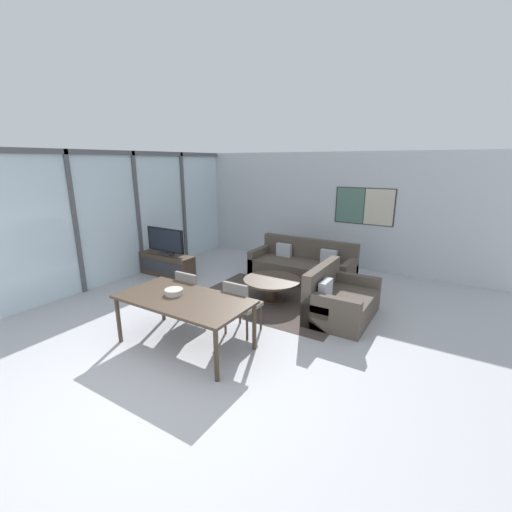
# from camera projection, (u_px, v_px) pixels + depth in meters

# --- Properties ---
(ground_plane) EXTENTS (24.00, 24.00, 0.00)m
(ground_plane) POSITION_uv_depth(u_px,v_px,m) (142.00, 389.00, 4.02)
(ground_plane) COLOR #B2B2B7
(wall_back) EXTENTS (8.02, 0.09, 2.80)m
(wall_back) POSITION_uv_depth(u_px,v_px,m) (329.00, 210.00, 8.58)
(wall_back) COLOR silver
(wall_back) RESTS_ON ground_plane
(window_wall_left) EXTENTS (0.07, 6.04, 2.80)m
(window_wall_left) POSITION_uv_depth(u_px,v_px,m) (137.00, 208.00, 7.85)
(window_wall_left) COLOR silver
(window_wall_left) RESTS_ON ground_plane
(area_rug) EXTENTS (2.86, 2.02, 0.01)m
(area_rug) POSITION_uv_depth(u_px,v_px,m) (272.00, 299.00, 6.60)
(area_rug) COLOR #473D38
(area_rug) RESTS_ON ground_plane
(tv_console) EXTENTS (1.41, 0.40, 0.52)m
(tv_console) POSITION_uv_depth(u_px,v_px,m) (167.00, 265.00, 7.92)
(tv_console) COLOR #423326
(tv_console) RESTS_ON ground_plane
(television) EXTENTS (1.07, 0.20, 0.61)m
(television) POSITION_uv_depth(u_px,v_px,m) (165.00, 242.00, 7.77)
(television) COLOR #2D2D33
(television) RESTS_ON tv_console
(sofa_main) EXTENTS (2.28, 0.94, 0.88)m
(sofa_main) POSITION_uv_depth(u_px,v_px,m) (303.00, 267.00, 7.72)
(sofa_main) COLOR #51473D
(sofa_main) RESTS_ON ground_plane
(sofa_side) EXTENTS (0.94, 1.38, 0.88)m
(sofa_side) POSITION_uv_depth(u_px,v_px,m) (338.00, 301.00, 5.82)
(sofa_side) COLOR #51473D
(sofa_side) RESTS_ON ground_plane
(coffee_table) EXTENTS (1.09, 1.09, 0.42)m
(coffee_table) POSITION_uv_depth(u_px,v_px,m) (272.00, 284.00, 6.52)
(coffee_table) COLOR #423326
(coffee_table) RESTS_ON ground_plane
(dining_table) EXTENTS (1.92, 0.98, 0.74)m
(dining_table) POSITION_uv_depth(u_px,v_px,m) (184.00, 302.00, 4.79)
(dining_table) COLOR #423326
(dining_table) RESTS_ON ground_plane
(dining_chair_left) EXTENTS (0.46, 0.46, 0.86)m
(dining_chair_left) POSITION_uv_depth(u_px,v_px,m) (192.00, 292.00, 5.65)
(dining_chair_left) COLOR gray
(dining_chair_left) RESTS_ON ground_plane
(dining_chair_centre) EXTENTS (0.46, 0.46, 0.86)m
(dining_chair_centre) POSITION_uv_depth(u_px,v_px,m) (240.00, 303.00, 5.19)
(dining_chair_centre) COLOR gray
(dining_chair_centre) RESTS_ON ground_plane
(fruit_bowl) EXTENTS (0.27, 0.27, 0.08)m
(fruit_bowl) POSITION_uv_depth(u_px,v_px,m) (174.00, 291.00, 4.89)
(fruit_bowl) COLOR #B7B2A8
(fruit_bowl) RESTS_ON dining_table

